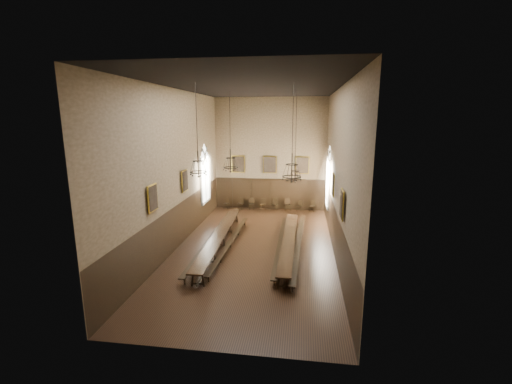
% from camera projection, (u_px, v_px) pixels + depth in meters
% --- Properties ---
extents(floor, '(9.00, 18.00, 0.02)m').
position_uv_depth(floor, '(255.00, 249.00, 19.78)').
color(floor, black).
rests_on(floor, ground).
extents(ceiling, '(9.00, 18.00, 0.02)m').
position_uv_depth(ceiling, '(254.00, 86.00, 17.85)').
color(ceiling, black).
rests_on(ceiling, ground).
extents(wall_back, '(9.00, 0.02, 9.00)m').
position_uv_depth(wall_back, '(270.00, 155.00, 27.53)').
color(wall_back, '#886F53').
rests_on(wall_back, ground).
extents(wall_front, '(9.00, 0.02, 9.00)m').
position_uv_depth(wall_front, '(212.00, 219.00, 10.09)').
color(wall_front, '#886F53').
rests_on(wall_front, ground).
extents(wall_left, '(0.02, 18.00, 9.00)m').
position_uv_depth(wall_left, '(176.00, 170.00, 19.41)').
color(wall_left, '#886F53').
rests_on(wall_left, ground).
extents(wall_right, '(0.02, 18.00, 9.00)m').
position_uv_depth(wall_right, '(338.00, 174.00, 18.22)').
color(wall_right, '#886F53').
rests_on(wall_right, ground).
extents(wainscot_panelling, '(9.00, 18.00, 2.50)m').
position_uv_depth(wainscot_panelling, '(255.00, 228.00, 19.51)').
color(wainscot_panelling, black).
rests_on(wainscot_panelling, floor).
extents(table_left, '(1.11, 10.72, 0.83)m').
position_uv_depth(table_left, '(220.00, 240.00, 19.97)').
color(table_left, black).
rests_on(table_left, floor).
extents(table_right, '(0.76, 9.83, 0.77)m').
position_uv_depth(table_right, '(289.00, 245.00, 19.35)').
color(table_right, black).
rests_on(table_right, floor).
extents(bench_left_outer, '(0.50, 10.66, 0.48)m').
position_uv_depth(bench_left_outer, '(211.00, 240.00, 20.25)').
color(bench_left_outer, black).
rests_on(bench_left_outer, floor).
extents(bench_left_inner, '(0.52, 9.33, 0.42)m').
position_uv_depth(bench_left_inner, '(230.00, 243.00, 19.88)').
color(bench_left_inner, black).
rests_on(bench_left_inner, floor).
extents(bench_right_inner, '(0.32, 9.71, 0.44)m').
position_uv_depth(bench_right_inner, '(280.00, 244.00, 19.72)').
color(bench_right_inner, black).
rests_on(bench_right_inner, floor).
extents(bench_right_outer, '(0.73, 10.57, 0.48)m').
position_uv_depth(bench_right_outer, '(299.00, 245.00, 19.49)').
color(bench_right_outer, black).
rests_on(bench_right_outer, floor).
extents(chair_0, '(0.49, 0.49, 0.88)m').
position_uv_depth(chair_0, '(227.00, 205.00, 28.50)').
color(chair_0, black).
rests_on(chair_0, floor).
extents(chair_1, '(0.49, 0.49, 0.98)m').
position_uv_depth(chair_1, '(240.00, 206.00, 28.27)').
color(chair_1, black).
rests_on(chair_1, floor).
extents(chair_2, '(0.49, 0.49, 0.94)m').
position_uv_depth(chair_2, '(252.00, 206.00, 28.22)').
color(chair_2, black).
rests_on(chair_2, floor).
extents(chair_3, '(0.45, 0.45, 0.92)m').
position_uv_depth(chair_3, '(263.00, 206.00, 28.09)').
color(chair_3, black).
rests_on(chair_3, floor).
extents(chair_4, '(0.52, 0.52, 0.97)m').
position_uv_depth(chair_4, '(275.00, 207.00, 27.99)').
color(chair_4, black).
rests_on(chair_4, floor).
extents(chair_5, '(0.55, 0.55, 1.01)m').
position_uv_depth(chair_5, '(288.00, 207.00, 27.81)').
color(chair_5, black).
rests_on(chair_5, floor).
extents(chair_6, '(0.49, 0.49, 0.88)m').
position_uv_depth(chair_6, '(299.00, 208.00, 27.68)').
color(chair_6, black).
rests_on(chair_6, floor).
extents(chair_7, '(0.51, 0.51, 0.90)m').
position_uv_depth(chair_7, '(312.00, 208.00, 27.55)').
color(chair_7, black).
rests_on(chair_7, floor).
extents(chandelier_back_left, '(0.94, 0.94, 4.82)m').
position_uv_depth(chandelier_back_left, '(231.00, 163.00, 21.41)').
color(chandelier_back_left, black).
rests_on(chandelier_back_left, ceiling).
extents(chandelier_back_right, '(0.77, 0.77, 5.39)m').
position_uv_depth(chandelier_back_right, '(295.00, 173.00, 20.75)').
color(chandelier_back_right, black).
rests_on(chandelier_back_right, ceiling).
extents(chandelier_front_left, '(0.82, 0.82, 4.28)m').
position_uv_depth(chandelier_front_left, '(198.00, 166.00, 16.36)').
color(chandelier_front_left, black).
rests_on(chandelier_front_left, ceiling).
extents(chandelier_front_right, '(0.91, 0.91, 4.50)m').
position_uv_depth(chandelier_front_right, '(292.00, 171.00, 16.25)').
color(chandelier_front_right, black).
rests_on(chandelier_front_right, ceiling).
extents(portrait_back_0, '(1.10, 0.12, 1.40)m').
position_uv_depth(portrait_back_0, '(238.00, 164.00, 27.92)').
color(portrait_back_0, '#A88928').
rests_on(portrait_back_0, wall_back).
extents(portrait_back_1, '(1.10, 0.12, 1.40)m').
position_uv_depth(portrait_back_1, '(270.00, 165.00, 27.58)').
color(portrait_back_1, '#A88928').
rests_on(portrait_back_1, wall_back).
extents(portrait_back_2, '(1.10, 0.12, 1.40)m').
position_uv_depth(portrait_back_2, '(302.00, 165.00, 27.24)').
color(portrait_back_2, '#A88928').
rests_on(portrait_back_2, wall_back).
extents(portrait_left_0, '(0.12, 1.00, 1.30)m').
position_uv_depth(portrait_left_0, '(185.00, 181.00, 20.53)').
color(portrait_left_0, '#A88928').
rests_on(portrait_left_0, wall_left).
extents(portrait_left_1, '(0.12, 1.00, 1.30)m').
position_uv_depth(portrait_left_1, '(153.00, 198.00, 16.18)').
color(portrait_left_1, '#A88928').
rests_on(portrait_left_1, wall_left).
extents(portrait_right_0, '(0.12, 1.00, 1.30)m').
position_uv_depth(portrait_right_0, '(333.00, 185.00, 19.37)').
color(portrait_right_0, '#A88928').
rests_on(portrait_right_0, wall_right).
extents(portrait_right_1, '(0.12, 1.00, 1.30)m').
position_uv_depth(portrait_right_1, '(342.00, 204.00, 15.02)').
color(portrait_right_1, '#A88928').
rests_on(portrait_right_1, wall_right).
extents(window_right, '(0.20, 2.20, 4.60)m').
position_uv_depth(window_right, '(328.00, 177.00, 23.79)').
color(window_right, white).
rests_on(window_right, wall_right).
extents(window_left, '(0.20, 2.20, 4.60)m').
position_uv_depth(window_left, '(205.00, 174.00, 24.96)').
color(window_left, white).
rests_on(window_left, wall_left).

